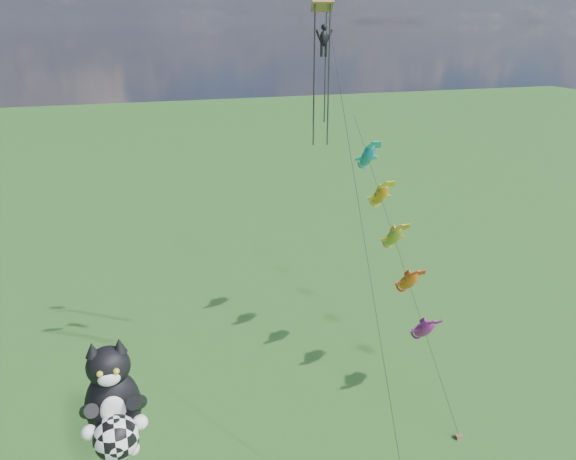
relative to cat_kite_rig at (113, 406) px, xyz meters
name	(u,v)px	position (x,y,z in m)	size (l,w,h in m)	color
cat_kite_rig	(113,406)	(0.00, 0.00, 0.00)	(2.32, 4.11, 10.96)	brown
fish_windsock_rig	(394,237)	(17.53, 11.63, 0.29)	(0.83, 15.97, 15.36)	brown
parafoil_rig	(325,49)	(12.45, 11.35, 11.81)	(2.40, 17.47, 24.19)	brown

